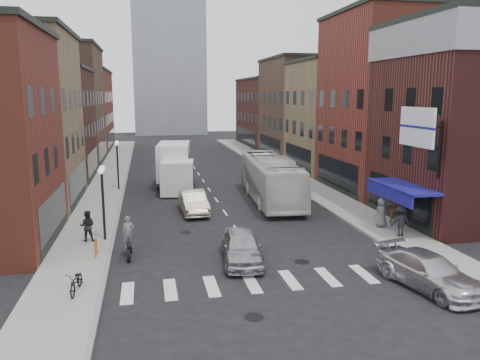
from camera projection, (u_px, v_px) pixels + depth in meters
name	position (u px, v px, depth m)	size (l,w,h in m)	color
ground	(256.00, 258.00, 22.76)	(160.00, 160.00, 0.00)	black
sidewalk_left	(109.00, 182.00, 42.30)	(3.00, 74.00, 0.15)	gray
sidewalk_right	(289.00, 175.00, 45.61)	(3.00, 74.00, 0.15)	gray
curb_left	(126.00, 182.00, 42.61)	(0.20, 74.00, 0.16)	gray
curb_right	(274.00, 177.00, 45.33)	(0.20, 74.00, 0.16)	gray
crosswalk_stripes	(272.00, 281.00, 19.86)	(12.00, 2.20, 0.01)	silver
bldg_left_mid_b	(33.00, 125.00, 42.06)	(10.30, 10.20, 10.30)	#441918
bldg_left_far_a	(54.00, 105.00, 52.39)	(10.30, 12.20, 13.30)	brown
bldg_left_far_b	(73.00, 110.00, 66.07)	(10.30, 16.20, 11.30)	maroon
bldg_right_corner	(475.00, 122.00, 28.91)	(10.30, 9.20, 12.30)	#441918
bldg_right_mid_a	(397.00, 103.00, 37.89)	(10.30, 10.20, 14.30)	maroon
bldg_right_mid_b	(345.00, 116.00, 47.80)	(10.30, 10.20, 11.30)	#8F734F
bldg_right_far_a	(308.00, 108.00, 58.32)	(10.30, 12.20, 12.30)	brown
bldg_right_far_b	(277.00, 112.00, 72.00)	(10.30, 16.20, 10.30)	#441918
awning_blue	(399.00, 188.00, 26.43)	(1.80, 5.00, 0.78)	navy
billboard_sign	(418.00, 128.00, 23.81)	(1.52, 3.00, 3.70)	black
distant_tower	(167.00, 8.00, 93.48)	(14.00, 14.00, 50.00)	#9399A0
streetlamp_near	(102.00, 189.00, 24.65)	(0.32, 1.22, 4.11)	black
streetlamp_far	(117.00, 156.00, 38.15)	(0.32, 1.22, 4.11)	black
bike_rack	(96.00, 248.00, 22.43)	(0.08, 0.68, 0.80)	#D8590C
box_truck	(175.00, 167.00, 39.37)	(3.24, 8.75, 3.70)	white
motorcycle_rider	(129.00, 238.00, 22.65)	(0.59, 2.03, 2.07)	black
transit_bus	(271.00, 178.00, 34.77)	(2.82, 12.05, 3.36)	silver
sedan_left_near	(242.00, 247.00, 22.03)	(1.81, 4.49, 1.53)	#ACACB0
sedan_left_far	(193.00, 202.00, 31.24)	(1.58, 4.53, 1.49)	beige
curb_car	(429.00, 272.00, 19.07)	(1.98, 4.88, 1.42)	silver
parked_bicycle	(76.00, 281.00, 18.35)	(0.59, 1.69, 0.89)	black
ped_left_solo	(87.00, 226.00, 24.72)	(0.81, 0.46, 1.66)	black
ped_right_a	(401.00, 221.00, 25.58)	(1.11, 0.55, 1.71)	black
ped_right_b	(394.00, 209.00, 28.16)	(1.05, 0.53, 1.80)	#996E4E
ped_right_c	(382.00, 212.00, 27.42)	(0.84, 0.55, 1.72)	#5B5F63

